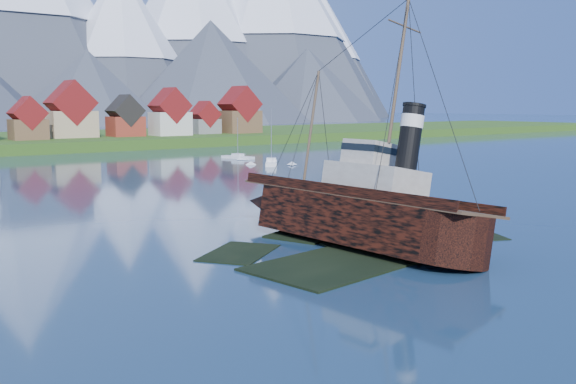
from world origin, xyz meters
TOP-DOWN VIEW (x-y plane):
  - ground at (0.00, 0.00)m, footprint 1400.00×1400.00m
  - shoal at (1.78, 2.15)m, footprint 31.71×21.24m
  - seawall at (0.00, 132.00)m, footprint 600.00×2.50m
  - tugboat_wreck at (1.46, 3.99)m, footprint 7.04×30.32m
  - sailboat_d at (41.19, 71.69)m, footprint 7.40×8.86m
  - sailboat_e at (44.18, 89.85)m, footprint 4.66×9.11m

SIDE VIEW (x-z plane):
  - shoal at x=1.78m, z-range -0.92..0.22m
  - ground at x=0.00m, z-range 0.00..0.00m
  - seawall at x=0.00m, z-range -1.00..1.00m
  - sailboat_e at x=44.18m, z-range -4.91..5.35m
  - sailboat_d at x=41.19m, z-range -6.05..6.64m
  - tugboat_wreck at x=1.46m, z-range -9.00..15.03m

